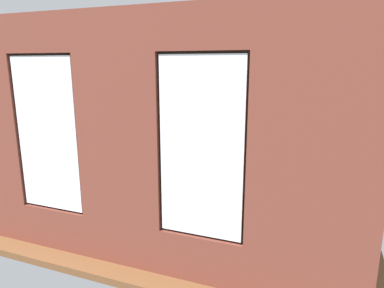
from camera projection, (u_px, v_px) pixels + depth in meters
name	position (u px, v px, depth m)	size (l,w,h in m)	color
ground_plane	(196.00, 195.00, 6.95)	(6.40, 6.11, 0.10)	brown
brick_wall_with_windows	(119.00, 148.00, 4.16)	(5.80, 0.30, 3.16)	brown
white_wall_right	(70.00, 110.00, 7.41)	(0.10, 5.11, 3.16)	white
couch_by_window	(101.00, 210.00, 5.32)	(1.82, 0.87, 0.80)	black
couch_left	(310.00, 206.00, 5.46)	(1.01, 1.91, 0.80)	black
coffee_table	(202.00, 180.00, 6.54)	(1.47, 0.89, 0.44)	#A87547
cup_ceramic	(205.00, 178.00, 6.36)	(0.08, 0.08, 0.10)	silver
candle_jar	(195.00, 172.00, 6.68)	(0.08, 0.08, 0.10)	#B7333D
table_plant_small	(178.00, 170.00, 6.54)	(0.15, 0.15, 0.23)	gray
remote_black	(202.00, 177.00, 6.53)	(0.05, 0.17, 0.02)	black
remote_silver	(225.00, 177.00, 6.53)	(0.05, 0.17, 0.02)	#B2B2B7
media_console	(84.00, 170.00, 7.54)	(1.23, 0.42, 0.53)	black
tv_flatscreen	(82.00, 142.00, 7.40)	(1.12, 0.20, 0.75)	black
potted_plant_between_couches	(183.00, 211.00, 4.84)	(0.58, 0.58, 0.80)	brown
potted_plant_mid_room_small	(238.00, 165.00, 7.18)	(0.43, 0.43, 0.72)	#9E5638
potted_plant_foreground_right	(145.00, 140.00, 9.44)	(0.56, 0.56, 0.78)	#9E5638
potted_plant_corner_near_left	(323.00, 150.00, 7.83)	(0.76, 0.80, 1.06)	beige
potted_plant_by_left_couch	(293.00, 169.00, 6.81)	(0.45, 0.45, 0.75)	beige
potted_plant_near_tv	(69.00, 174.00, 6.31)	(0.79, 0.75, 1.03)	brown
potted_plant_corner_far_left	(320.00, 223.00, 4.02)	(0.97, 1.02, 1.43)	#47423D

